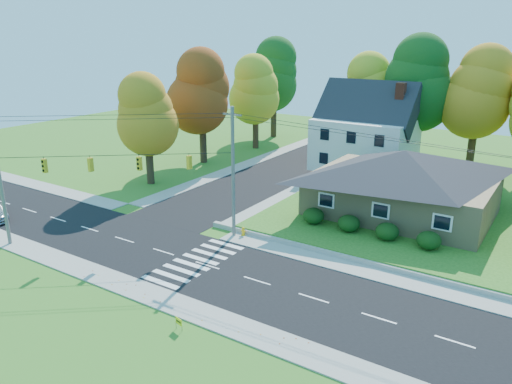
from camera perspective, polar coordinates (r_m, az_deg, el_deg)
ground at (r=34.18m, az=-5.58°, el=-8.37°), size 120.00×120.00×0.00m
road_main at (r=34.18m, az=-5.58°, el=-8.36°), size 90.00×8.00×0.02m
road_cross at (r=58.78m, az=4.11°, el=2.93°), size 8.00×44.00×0.02m
sidewalk_north at (r=37.81m, az=-0.85°, el=-5.56°), size 90.00×2.00×0.08m
sidewalk_south at (r=30.89m, az=-11.48°, el=-11.61°), size 90.00×2.00×0.08m
lawn at (r=47.59m, az=23.64°, el=-1.85°), size 30.00×30.00×0.50m
ranch_house at (r=43.02m, az=16.41°, el=1.18°), size 14.60×10.60×5.40m
colonial_house at (r=56.27m, az=12.44°, el=6.67°), size 10.40×8.40×9.60m
hedge_row at (r=38.24m, az=12.64°, el=-3.96°), size 10.70×1.70×1.27m
traffic_infrastructure at (r=33.35m, az=-4.60°, el=0.51°), size 38.10×10.66×10.00m
tree_lot_0 at (r=61.99m, az=12.93°, el=11.12°), size 6.72×6.72×12.51m
tree_lot_1 at (r=59.09m, az=18.21°, el=11.66°), size 7.84×7.84×14.60m
tree_lot_2 at (r=58.86m, az=24.12°, el=10.35°), size 7.28×7.28×13.56m
tree_west_0 at (r=51.67m, az=-12.41°, el=8.61°), size 6.16×6.16×11.47m
tree_west_1 at (r=59.50m, az=-6.25°, el=11.34°), size 7.28×7.28×13.56m
tree_west_2 at (r=67.01m, az=-0.04°, el=11.59°), size 6.72×6.72×12.51m
tree_west_3 at (r=74.70m, az=2.08°, el=13.22°), size 7.84×7.84×14.60m
white_car at (r=62.77m, az=7.07°, el=4.50°), size 2.95×4.78×1.49m
fire_hydrant at (r=38.56m, az=-1.47°, el=-4.57°), size 0.44×0.34×0.76m
yard_sign at (r=27.40m, az=-8.82°, el=-14.44°), size 0.55×0.18×0.70m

